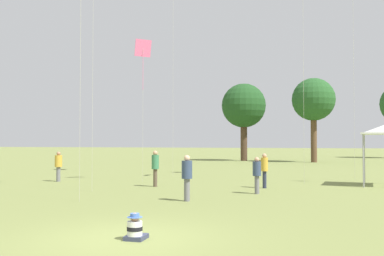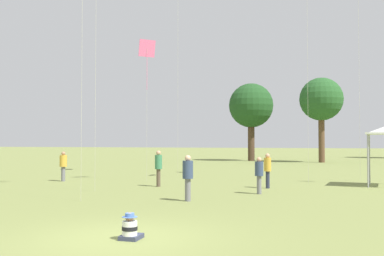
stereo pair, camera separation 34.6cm
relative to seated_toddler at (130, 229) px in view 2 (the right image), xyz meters
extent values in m
plane|color=olive|center=(-0.31, 0.08, -0.25)|extent=(300.00, 300.00, 0.00)
cube|color=#383D56|center=(0.00, 0.07, -0.20)|extent=(0.44, 0.54, 0.10)
cylinder|color=white|center=(0.00, -0.02, 0.01)|extent=(0.35, 0.35, 0.32)
cylinder|color=black|center=(0.00, -0.02, 0.01)|extent=(0.36, 0.36, 0.09)
sphere|color=#A37556|center=(0.00, -0.02, 0.26)|extent=(0.20, 0.20, 0.20)
cylinder|color=#4C70B7|center=(0.00, -0.02, 0.27)|extent=(0.35, 0.35, 0.01)
cylinder|color=#4C70B7|center=(0.00, -0.02, 0.31)|extent=(0.21, 0.21, 0.09)
cylinder|color=slate|center=(1.37, 9.63, 0.13)|extent=(0.24, 0.24, 0.76)
cylinder|color=#334260|center=(1.37, 9.63, 0.81)|extent=(0.44, 0.44, 0.60)
sphere|color=tan|center=(1.37, 9.63, 1.20)|extent=(0.21, 0.21, 0.21)
cylinder|color=#282D42|center=(1.38, 12.06, 0.15)|extent=(0.19, 0.19, 0.80)
cylinder|color=gold|center=(1.38, 12.06, 0.87)|extent=(0.34, 0.34, 0.64)
sphere|color=tan|center=(1.38, 12.06, 1.29)|extent=(0.22, 0.22, 0.22)
cylinder|color=slate|center=(-9.99, 12.40, 0.16)|extent=(0.25, 0.25, 0.81)
cylinder|color=gold|center=(-9.99, 12.40, 0.88)|extent=(0.46, 0.46, 0.64)
sphere|color=#A37556|center=(-9.99, 12.40, 1.30)|extent=(0.22, 0.22, 0.22)
cylinder|color=slate|center=(-0.79, 6.58, 0.17)|extent=(0.28, 0.28, 0.83)
cylinder|color=#334260|center=(-0.79, 6.58, 0.92)|extent=(0.51, 0.51, 0.66)
sphere|color=#DBAD89|center=(-0.79, 6.58, 1.34)|extent=(0.23, 0.23, 0.23)
cylinder|color=brown|center=(-3.84, 11.26, 0.18)|extent=(0.20, 0.20, 0.86)
cylinder|color=#387A51|center=(-3.84, 11.26, 0.96)|extent=(0.37, 0.37, 0.68)
sphere|color=tan|center=(-3.84, 11.26, 1.40)|extent=(0.23, 0.23, 0.23)
cylinder|color=#99999E|center=(6.14, 15.88, 1.04)|extent=(0.07, 0.07, 2.57)
cylinder|color=#99999E|center=(5.92, 13.72, 1.04)|extent=(0.07, 0.07, 2.57)
cylinder|color=#BCB7A8|center=(-5.76, 8.48, 5.26)|extent=(0.01, 0.01, 11.00)
cube|color=pink|center=(-5.48, 13.61, 7.14)|extent=(0.82, 0.82, 0.93)
cylinder|color=pink|center=(-5.48, 13.61, 5.82)|extent=(0.02, 0.02, 1.98)
cylinder|color=#BCB7A8|center=(-5.48, 13.61, 3.45)|extent=(0.01, 0.01, 7.39)
cylinder|color=#BCB7A8|center=(5.76, 17.47, 8.06)|extent=(0.01, 0.01, 16.61)
cylinder|color=#BCB7A8|center=(-5.30, 18.25, 7.27)|extent=(0.01, 0.01, 15.02)
cylinder|color=#BCB7A8|center=(3.11, 14.75, 6.92)|extent=(0.01, 0.01, 14.33)
cylinder|color=brown|center=(3.12, 40.29, 2.49)|extent=(0.64, 0.64, 5.47)
sphere|color=#235123|center=(3.12, 40.29, 6.49)|extent=(4.58, 4.58, 4.58)
cylinder|color=#473323|center=(-4.70, 41.95, 2.24)|extent=(0.76, 0.76, 4.98)
sphere|color=#1E471E|center=(-4.70, 41.95, 6.13)|extent=(5.09, 5.09, 5.09)
camera|label=1|loc=(4.06, -9.34, 1.95)|focal=42.00mm
camera|label=2|loc=(4.39, -9.24, 1.95)|focal=42.00mm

